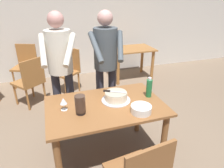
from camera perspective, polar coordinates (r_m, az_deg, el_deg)
ground_plane at (r=2.74m, az=-1.63°, el=-19.59°), size 14.00×14.00×0.00m
back_wall at (r=4.95m, az=-12.26°, el=17.58°), size 10.00×0.12×2.70m
main_dining_table at (r=2.34m, az=-1.81°, el=-8.57°), size 1.32×0.85×0.75m
cake_on_platter at (r=2.34m, az=1.14°, el=-3.66°), size 0.34×0.34×0.11m
cake_knife at (r=2.32m, az=-0.59°, el=-2.09°), size 0.25×0.15×0.02m
plate_stack at (r=2.14m, az=8.32°, el=-7.10°), size 0.22×0.22×0.08m
wine_glass_near at (r=2.20m, az=-13.72°, el=-4.87°), size 0.08×0.08×0.14m
water_bottle at (r=2.44m, az=10.56°, el=-1.10°), size 0.07×0.07×0.25m
hurricane_lamp at (r=2.09m, az=-9.06°, el=-5.86°), size 0.11×0.11×0.21m
person_cutting_cake at (r=2.76m, az=-1.78°, el=7.03°), size 0.47×0.56×1.72m
person_standing_beside at (r=2.69m, az=-14.58°, el=5.78°), size 0.46×0.57×1.72m
background_table at (r=4.76m, az=5.56°, el=8.25°), size 1.00×0.70×0.74m
background_chair_0 at (r=4.80m, az=-23.51°, el=5.34°), size 0.57×0.57×0.90m
background_chair_1 at (r=4.20m, az=-12.50°, el=4.29°), size 0.62×0.62×0.90m
background_chair_3 at (r=3.84m, az=-22.34°, el=1.03°), size 0.62×0.62×0.90m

